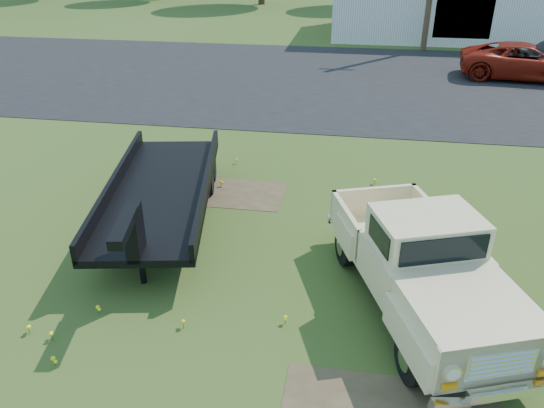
# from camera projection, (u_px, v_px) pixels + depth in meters

# --- Properties ---
(ground) EXTENTS (140.00, 140.00, 0.00)m
(ground) POSITION_uv_depth(u_px,v_px,m) (304.00, 285.00, 9.75)
(ground) COLOR #344E19
(ground) RESTS_ON ground
(asphalt_lot) EXTENTS (90.00, 14.00, 0.02)m
(asphalt_lot) POSITION_uv_depth(u_px,v_px,m) (342.00, 80.00, 22.86)
(asphalt_lot) COLOR black
(asphalt_lot) RESTS_ON ground
(dirt_patch_b) EXTENTS (2.20, 1.60, 0.01)m
(dirt_patch_b) POSITION_uv_depth(u_px,v_px,m) (239.00, 194.00, 13.09)
(dirt_patch_b) COLOR #473826
(dirt_patch_b) RESTS_ON ground
(vintage_pickup_truck) EXTENTS (3.56, 5.40, 1.83)m
(vintage_pickup_truck) POSITION_uv_depth(u_px,v_px,m) (422.00, 263.00, 8.77)
(vintage_pickup_truck) COLOR beige
(vintage_pickup_truck) RESTS_ON ground
(flatbed_trailer) EXTENTS (3.21, 6.56, 1.71)m
(flatbed_trailer) POSITION_uv_depth(u_px,v_px,m) (161.00, 185.00, 11.54)
(flatbed_trailer) COLOR black
(flatbed_trailer) RESTS_ON ground
(red_pickup) EXTENTS (5.59, 3.04, 1.49)m
(red_pickup) POSITION_uv_depth(u_px,v_px,m) (525.00, 62.00, 22.67)
(red_pickup) COLOR maroon
(red_pickup) RESTS_ON ground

